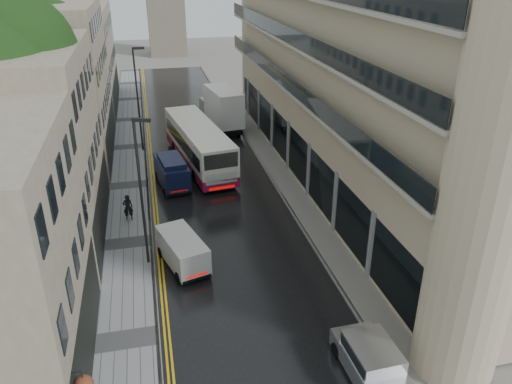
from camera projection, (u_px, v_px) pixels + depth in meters
name	position (u px, v px, depth m)	size (l,w,h in m)	color
road	(209.00, 179.00, 37.50)	(9.00, 85.00, 0.02)	black
left_sidewalk	(129.00, 186.00, 36.32)	(2.70, 85.00, 0.12)	gray
right_sidewalk	(278.00, 172.00, 38.55)	(1.80, 85.00, 0.12)	slate
old_shop_row	(68.00, 100.00, 35.27)	(4.50, 56.00, 12.00)	gray
modern_block	(353.00, 84.00, 35.24)	(8.00, 40.00, 14.00)	tan
tree_far	(34.00, 89.00, 37.27)	(9.24, 9.24, 12.46)	black
cream_bus	(194.00, 162.00, 36.26)	(2.71, 11.92, 3.25)	white
white_lorry	(216.00, 114.00, 45.90)	(2.30, 7.66, 4.02)	white
white_van	(178.00, 267.00, 25.25)	(1.68, 3.91, 1.77)	silver
navy_van	(165.00, 181.00, 34.41)	(1.80, 4.49, 2.29)	#0E1433
pedestrian	(128.00, 207.00, 31.17)	(0.62, 0.41, 1.70)	black
lamp_post_near	(141.00, 195.00, 25.41)	(0.91, 0.20, 8.07)	black
lamp_post_far	(138.00, 101.00, 41.03)	(0.96, 0.21, 8.56)	black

